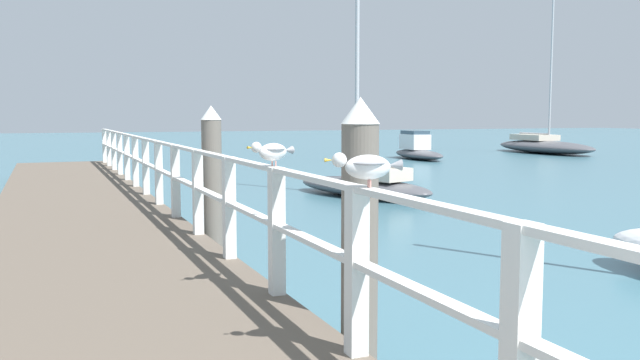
# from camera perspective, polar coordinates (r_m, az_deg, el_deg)

# --- Properties ---
(pier_deck) EXTENTS (2.69, 23.50, 0.44)m
(pier_deck) POSITION_cam_1_polar(r_m,az_deg,el_deg) (11.70, -19.66, -3.34)
(pier_deck) COLOR brown
(pier_deck) RESTS_ON ground_plane
(pier_railing) EXTENTS (0.12, 22.02, 1.09)m
(pier_railing) POSITION_cam_1_polar(r_m,az_deg,el_deg) (11.73, -13.61, 1.21)
(pier_railing) COLOR silver
(pier_railing) RESTS_ON pier_deck
(dock_piling_near) EXTENTS (0.29, 0.29, 2.10)m
(dock_piling_near) POSITION_cam_1_polar(r_m,az_deg,el_deg) (5.06, 3.40, -4.76)
(dock_piling_near) COLOR #6B6056
(dock_piling_near) RESTS_ON ground_plane
(dock_piling_far) EXTENTS (0.29, 0.29, 2.10)m
(dock_piling_far) POSITION_cam_1_polar(r_m,az_deg,el_deg) (9.55, -9.20, 0.04)
(dock_piling_far) COLOR #6B6056
(dock_piling_far) RESTS_ON ground_plane
(seagull_foreground) EXTENTS (0.47, 0.22, 0.21)m
(seagull_foreground) POSITION_cam_1_polar(r_m,az_deg,el_deg) (4.02, 3.99, 1.23)
(seagull_foreground) COLOR white
(seagull_foreground) RESTS_ON pier_railing
(seagull_background) EXTENTS (0.46, 0.24, 0.21)m
(seagull_background) POSITION_cam_1_polar(r_m,az_deg,el_deg) (5.68, -4.11, 2.49)
(seagull_background) COLOR white
(seagull_background) RESTS_ON pier_railing
(boat_2) EXTENTS (2.89, 7.31, 9.28)m
(boat_2) POSITION_cam_1_polar(r_m,az_deg,el_deg) (36.58, 18.52, 2.82)
(boat_2) COLOR #4C4C51
(boat_2) RESTS_ON ground_plane
(boat_3) EXTENTS (2.72, 4.46, 5.91)m
(boat_3) POSITION_cam_1_polar(r_m,az_deg,el_deg) (16.21, 3.80, -0.28)
(boat_3) COLOR #4C4C51
(boat_3) RESTS_ON ground_plane
(boat_4) EXTENTS (1.78, 4.31, 1.27)m
(boat_4) POSITION_cam_1_polar(r_m,az_deg,el_deg) (30.34, 8.30, 2.58)
(boat_4) COLOR #4C4C51
(boat_4) RESTS_ON ground_plane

